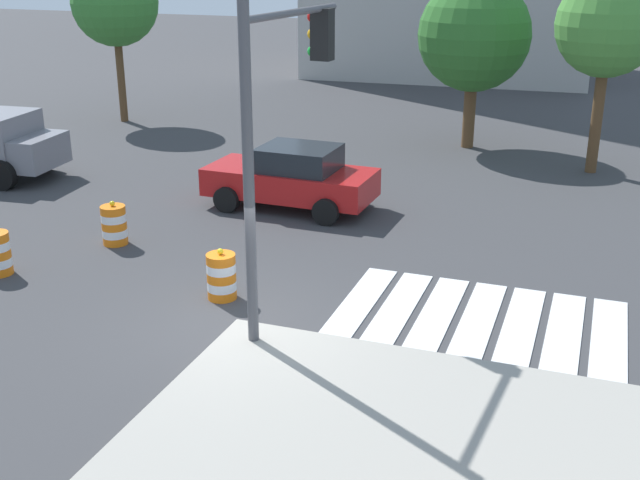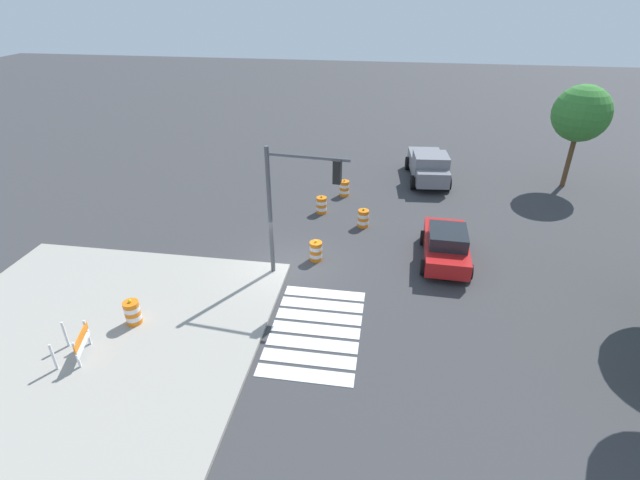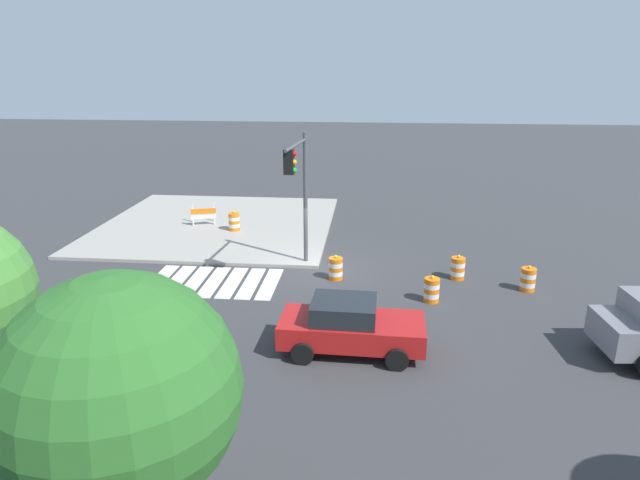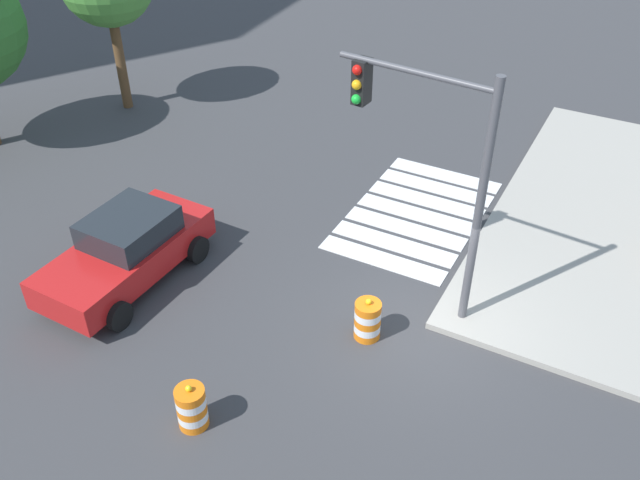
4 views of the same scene
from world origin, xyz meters
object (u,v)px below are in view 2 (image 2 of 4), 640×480
traffic_barrel_on_sidewalk (133,312)px  construction_barricade (77,342)px  pickup_truck (428,166)px  traffic_barrel_median_near (344,188)px  sports_car (446,245)px  street_tree_streetside_mid (581,114)px  traffic_barrel_crosswalk_end (316,251)px  traffic_barrel_median_far (322,205)px  traffic_light_pole (297,192)px  traffic_barrel_near_corner (363,218)px

traffic_barrel_on_sidewalk → construction_barricade: traffic_barrel_on_sidewalk is taller
pickup_truck → traffic_barrel_median_near: bearing=-58.1°
sports_car → construction_barricade: bearing=-56.3°
sports_car → street_tree_streetside_mid: 13.27m
traffic_barrel_crosswalk_end → traffic_barrel_median_near: 7.38m
construction_barricade → sports_car: bearing=123.7°
traffic_barrel_median_far → traffic_light_pole: bearing=0.0°
traffic_barrel_crosswalk_end → traffic_barrel_on_sidewalk: (5.57, -5.77, 0.15)m
sports_car → traffic_barrel_on_sidewalk: (6.39, -11.47, -0.21)m
traffic_barrel_on_sidewalk → construction_barricade: 2.09m
sports_car → traffic_barrel_median_near: sports_car is taller
traffic_barrel_near_corner → traffic_barrel_median_near: (-3.75, -1.38, 0.00)m
pickup_truck → traffic_barrel_near_corner: 7.66m
street_tree_streetside_mid → traffic_barrel_median_near: bearing=-74.7°
sports_car → traffic_barrel_crosswalk_end: 5.77m
street_tree_streetside_mid → traffic_barrel_near_corner: bearing=-57.9°
traffic_barrel_near_corner → traffic_barrel_median_far: size_ratio=1.00×
traffic_barrel_median_far → traffic_light_pole: size_ratio=0.19×
traffic_barrel_near_corner → traffic_barrel_median_far: bearing=-118.3°
construction_barricade → traffic_light_pole: traffic_light_pole is taller
sports_car → traffic_barrel_on_sidewalk: sports_car is taller
traffic_barrel_near_corner → street_tree_streetside_mid: 14.33m
sports_car → traffic_barrel_median_far: bearing=-123.2°
sports_car → traffic_barrel_median_far: (-4.06, -6.19, -0.36)m
construction_barricade → street_tree_streetside_mid: size_ratio=0.23×
traffic_barrel_median_far → street_tree_streetside_mid: street_tree_streetside_mid is taller
sports_car → construction_barricade: 14.89m
traffic_light_pole → street_tree_streetside_mid: 18.73m
sports_car → pickup_truck: pickup_truck is taller
traffic_barrel_median_near → traffic_barrel_median_far: 2.67m
traffic_barrel_crosswalk_end → street_tree_streetside_mid: (-10.93, 13.53, 3.94)m
pickup_truck → street_tree_streetside_mid: size_ratio=0.88×
traffic_barrel_median_near → traffic_barrel_on_sidewalk: size_ratio=1.00×
traffic_barrel_on_sidewalk → construction_barricade: (1.87, -0.91, 0.12)m
pickup_truck → traffic_barrel_on_sidewalk: size_ratio=5.20×
traffic_barrel_median_far → pickup_truck: bearing=133.5°
traffic_barrel_median_near → traffic_barrel_on_sidewalk: traffic_barrel_on_sidewalk is taller
traffic_barrel_median_far → street_tree_streetside_mid: bearing=113.4°
traffic_barrel_near_corner → sports_car: bearing=54.0°
traffic_light_pole → traffic_barrel_median_far: bearing=-180.0°
traffic_barrel_near_corner → traffic_barrel_on_sidewalk: size_ratio=1.00×
traffic_barrel_near_corner → traffic_barrel_median_far: (-1.26, -2.34, 0.00)m
pickup_truck → construction_barricade: pickup_truck is taller
traffic_barrel_median_far → street_tree_streetside_mid: (-6.05, 14.01, 3.94)m
street_tree_streetside_mid → traffic_barrel_median_far: bearing=-66.6°
traffic_light_pole → street_tree_streetside_mid: street_tree_streetside_mid is taller
traffic_barrel_near_corner → traffic_light_pole: (5.11, -2.33, 3.46)m
pickup_truck → traffic_barrel_crosswalk_end: pickup_truck is taller
sports_car → traffic_barrel_crosswalk_end: (0.82, -5.70, -0.36)m
construction_barricade → traffic_barrel_median_far: bearing=153.3°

